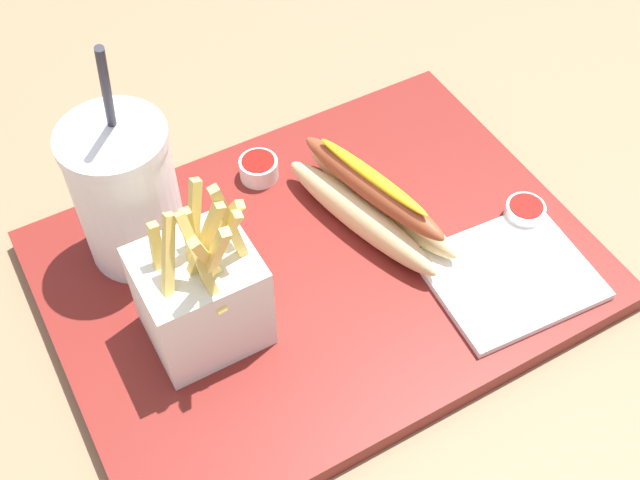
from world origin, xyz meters
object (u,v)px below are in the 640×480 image
Objects in this scene: soda_cup at (127,194)px; hot_dog_1 at (371,203)px; ketchup_cup_1 at (525,211)px; ketchup_cup_2 at (257,168)px; napkin_stack at (510,275)px; fries_basket at (201,295)px.

soda_cup is 0.21m from hot_dog_1.
ketchup_cup_2 is at bearing 138.60° from ketchup_cup_1.
hot_dog_1 is 0.12m from ketchup_cup_2.
soda_cup is at bearing -169.37° from ketchup_cup_2.
ketchup_cup_1 is 0.27× the size of napkin_stack.
fries_basket is 1.26× the size of napkin_stack.
hot_dog_1 reaches higher than napkin_stack.
ketchup_cup_1 is (0.12, -0.06, -0.02)m from hot_dog_1.
soda_cup is 6.03× the size of ketchup_cup_2.
hot_dog_1 reaches higher than ketchup_cup_1.
ketchup_cup_1 reaches higher than napkin_stack.
ketchup_cup_2 is (-0.18, 0.16, 0.00)m from ketchup_cup_1.
hot_dog_1 is 0.14m from ketchup_cup_1.
ketchup_cup_2 reaches higher than napkin_stack.
hot_dog_1 is (0.17, 0.03, -0.02)m from fries_basket.
fries_basket reaches higher than hot_dog_1.
soda_cup is 6.19× the size of ketchup_cup_1.
ketchup_cup_2 reaches higher than ketchup_cup_1.
fries_basket is 4.73× the size of ketchup_cup_1.
fries_basket reaches higher than napkin_stack.
fries_basket is 4.61× the size of ketchup_cup_2.
hot_dog_1 is at bearing 151.82° from ketchup_cup_1.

